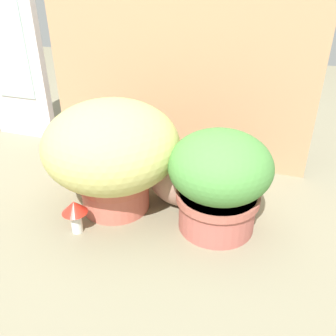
{
  "coord_description": "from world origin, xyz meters",
  "views": [
    {
      "loc": [
        0.44,
        -0.89,
        0.75
      ],
      "look_at": [
        0.09,
        0.11,
        0.18
      ],
      "focal_mm": 37.01,
      "sensor_mm": 36.0,
      "label": 1
    }
  ],
  "objects_px": {
    "grass_planter": "(112,151)",
    "mushroom_ornament_red": "(75,211)",
    "leafy_planter": "(219,179)",
    "cat": "(179,176)"
  },
  "relations": [
    {
      "from": "leafy_planter",
      "to": "mushroom_ornament_red",
      "type": "distance_m",
      "value": 0.49
    },
    {
      "from": "cat",
      "to": "grass_planter",
      "type": "bearing_deg",
      "value": -155.93
    },
    {
      "from": "grass_planter",
      "to": "cat",
      "type": "bearing_deg",
      "value": 24.07
    },
    {
      "from": "grass_planter",
      "to": "leafy_planter",
      "type": "relative_size",
      "value": 1.36
    },
    {
      "from": "grass_planter",
      "to": "leafy_planter",
      "type": "xyz_separation_m",
      "value": [
        0.38,
        0.01,
        -0.04
      ]
    },
    {
      "from": "leafy_planter",
      "to": "cat",
      "type": "height_order",
      "value": "leafy_planter"
    },
    {
      "from": "grass_planter",
      "to": "leafy_planter",
      "type": "bearing_deg",
      "value": 1.0
    },
    {
      "from": "grass_planter",
      "to": "cat",
      "type": "height_order",
      "value": "grass_planter"
    },
    {
      "from": "grass_planter",
      "to": "mushroom_ornament_red",
      "type": "relative_size",
      "value": 3.91
    },
    {
      "from": "grass_planter",
      "to": "mushroom_ornament_red",
      "type": "bearing_deg",
      "value": -107.69
    }
  ]
}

